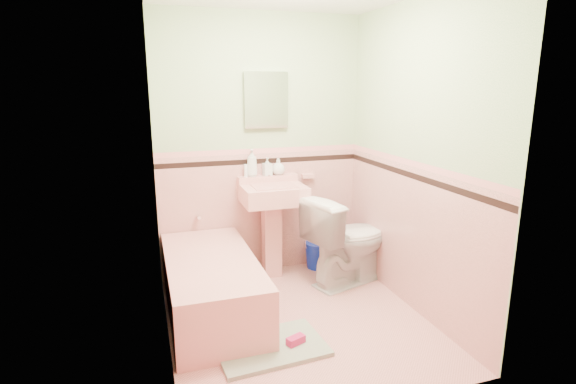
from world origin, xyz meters
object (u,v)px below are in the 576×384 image
object	(u,v)px
soap_bottle_left	(252,163)
soap_bottle_mid	(267,167)
sink	(273,232)
shoe	(296,340)
toilet	(348,240)
soap_bottle_right	(278,167)
bucket	(318,255)
medicine_cabinet	(266,100)
bathtub	(212,287)

from	to	relation	value
soap_bottle_left	soap_bottle_mid	world-z (taller)	soap_bottle_left
sink	shoe	bearing A→B (deg)	-98.90
toilet	shoe	distance (m)	1.28
soap_bottle_left	shoe	world-z (taller)	soap_bottle_left
soap_bottle_left	sink	bearing A→B (deg)	-49.36
soap_bottle_right	bucket	xyz separation A→B (m)	(0.40, -0.09, -0.93)
soap_bottle_mid	bucket	bearing A→B (deg)	-9.61
toilet	bucket	distance (m)	0.53
medicine_cabinet	bucket	size ratio (longest dim) A/B	1.91
soap_bottle_right	medicine_cabinet	bearing A→B (deg)	164.32
medicine_cabinet	toilet	xyz separation A→B (m)	(0.64, -0.53, -1.27)
soap_bottle_left	soap_bottle_mid	distance (m)	0.16
soap_bottle_mid	bathtub	bearing A→B (deg)	-133.61
soap_bottle_left	medicine_cabinet	bearing A→B (deg)	10.99
bathtub	sink	bearing A→B (deg)	37.93
soap_bottle_mid	shoe	bearing A→B (deg)	-97.63
bathtub	soap_bottle_left	xyz separation A→B (m)	(0.53, 0.71, 0.89)
sink	soap_bottle_mid	distance (m)	0.64
soap_bottle_right	toilet	bearing A→B (deg)	-43.54
medicine_cabinet	soap_bottle_mid	xyz separation A→B (m)	(-0.00, -0.03, -0.63)
bathtub	medicine_cabinet	distance (m)	1.78
medicine_cabinet	soap_bottle_left	bearing A→B (deg)	-169.01
bathtub	soap_bottle_right	distance (m)	1.35
soap_bottle_mid	shoe	distance (m)	1.74
bathtub	toilet	xyz separation A→B (m)	(1.32, 0.21, 0.20)
sink	medicine_cabinet	size ratio (longest dim) A/B	1.77
soap_bottle_right	shoe	size ratio (longest dim) A/B	1.18
bathtub	sink	size ratio (longest dim) A/B	1.63
toilet	soap_bottle_left	bearing A→B (deg)	40.12
sink	bucket	distance (m)	0.61
toilet	bathtub	bearing A→B (deg)	81.50
soap_bottle_mid	shoe	world-z (taller)	soap_bottle_mid
sink	shoe	size ratio (longest dim) A/B	6.74
bathtub	soap_bottle_right	bearing A→B (deg)	42.06
soap_bottle_left	shoe	distance (m)	1.76
sink	soap_bottle_left	distance (m)	0.70
soap_bottle_mid	soap_bottle_right	world-z (taller)	soap_bottle_mid
sink	soap_bottle_right	xyz separation A→B (m)	(0.11, 0.18, 0.60)
medicine_cabinet	soap_bottle_mid	size ratio (longest dim) A/B	3.00
sink	soap_bottle_left	world-z (taller)	soap_bottle_left
sink	soap_bottle_left	size ratio (longest dim) A/B	3.54
soap_bottle_mid	soap_bottle_right	distance (m)	0.11
shoe	toilet	bearing A→B (deg)	26.38
soap_bottle_left	shoe	size ratio (longest dim) A/B	1.91
sink	medicine_cabinet	distance (m)	1.26
soap_bottle_right	sink	bearing A→B (deg)	-120.70
soap_bottle_left	soap_bottle_mid	bearing A→B (deg)	0.00
medicine_cabinet	toilet	distance (m)	1.52
medicine_cabinet	shoe	distance (m)	2.19
medicine_cabinet	soap_bottle_left	distance (m)	0.61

